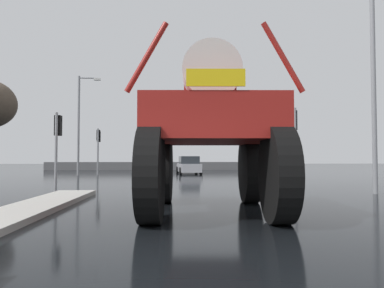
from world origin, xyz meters
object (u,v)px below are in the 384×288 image
object	(u,v)px
traffic_signal_far_right	(98,141)
streetlight_far_left	(80,120)
oversize_sprayer	(210,132)
traffic_signal_near_left	(58,134)
traffic_signal_near_right	(294,130)
streetlight_near_right	(376,60)
traffic_signal_far_left	(99,142)
sedan_ahead	(189,166)
streetlight_far_right	(266,128)

from	to	relation	value
traffic_signal_far_right	streetlight_far_left	bearing A→B (deg)	-149.48
oversize_sprayer	traffic_signal_near_left	world-z (taller)	oversize_sprayer
traffic_signal_near_right	traffic_signal_far_right	distance (m)	18.16
oversize_sprayer	traffic_signal_near_left	xyz separation A→B (m)	(-5.77, 5.65, 0.28)
traffic_signal_near_right	streetlight_near_right	size ratio (longest dim) A/B	0.37
traffic_signal_near_left	oversize_sprayer	bearing A→B (deg)	-44.35
traffic_signal_far_left	traffic_signal_far_right	distance (m)	0.10
traffic_signal_far_left	streetlight_far_left	size ratio (longest dim) A/B	0.46
oversize_sprayer	traffic_signal_far_right	bearing A→B (deg)	22.10
sedan_ahead	streetlight_near_right	world-z (taller)	streetlight_near_right
traffic_signal_near_left	traffic_signal_far_right	size ratio (longest dim) A/B	0.87
traffic_signal_near_right	streetlight_far_right	xyz separation A→B (m)	(2.87, 16.04, 1.41)
traffic_signal_far_right	streetlight_far_right	distance (m)	14.29
sedan_ahead	traffic_signal_near_right	distance (m)	16.61
traffic_signal_near_right	traffic_signal_far_left	world-z (taller)	traffic_signal_far_left
traffic_signal_far_left	streetlight_far_left	xyz separation A→B (m)	(-1.28, -0.74, 1.72)
sedan_ahead	traffic_signal_far_left	bearing A→B (deg)	98.68
traffic_signal_far_right	sedan_ahead	bearing A→B (deg)	13.72
sedan_ahead	traffic_signal_far_left	size ratio (longest dim) A/B	1.17
streetlight_far_right	sedan_ahead	bearing A→B (deg)	179.96
traffic_signal_near_right	streetlight_far_right	distance (m)	16.35
traffic_signal_far_left	streetlight_far_right	xyz separation A→B (m)	(14.10, 1.79, 1.34)
traffic_signal_near_left	streetlight_far_left	size ratio (longest dim) A/B	0.41
sedan_ahead	traffic_signal_near_left	xyz separation A→B (m)	(-6.02, -16.04, 1.65)
traffic_signal_far_left	traffic_signal_far_right	world-z (taller)	traffic_signal_far_right
sedan_ahead	streetlight_far_left	bearing A→B (deg)	101.33
oversize_sprayer	traffic_signal_near_left	bearing A→B (deg)	48.01
traffic_signal_far_left	sedan_ahead	bearing A→B (deg)	13.75
oversize_sprayer	traffic_signal_far_right	xyz separation A→B (m)	(-7.13, 19.88, 0.64)
traffic_signal_far_left	streetlight_far_right	world-z (taller)	streetlight_far_right
traffic_signal_near_left	traffic_signal_far_right	bearing A→B (deg)	95.45
sedan_ahead	streetlight_far_right	xyz separation A→B (m)	(6.75, -0.00, 3.26)
oversize_sprayer	streetlight_far_right	bearing A→B (deg)	-15.52
traffic_signal_far_right	streetlight_near_right	size ratio (longest dim) A/B	0.39
traffic_signal_near_left	sedan_ahead	bearing A→B (deg)	69.43
streetlight_near_right	traffic_signal_far_left	bearing A→B (deg)	131.74
traffic_signal_far_right	streetlight_far_left	size ratio (longest dim) A/B	0.48
sedan_ahead	traffic_signal_near_right	world-z (taller)	traffic_signal_near_right
streetlight_far_left	streetlight_far_right	xyz separation A→B (m)	(15.38, 2.54, -0.38)
traffic_signal_far_left	streetlight_far_right	size ratio (longest dim) A/B	0.51
oversize_sprayer	streetlight_near_right	world-z (taller)	streetlight_near_right
sedan_ahead	streetlight_near_right	xyz separation A→B (m)	(6.69, -17.53, 4.50)
traffic_signal_near_left	traffic_signal_far_left	xyz separation A→B (m)	(-1.33, 14.24, 0.26)
traffic_signal_near_left	traffic_signal_near_right	distance (m)	9.91
traffic_signal_near_right	traffic_signal_far_left	size ratio (longest dim) A/B	0.97
traffic_signal_far_left	streetlight_near_right	size ratio (longest dim) A/B	0.38
traffic_signal_far_right	streetlight_far_right	bearing A→B (deg)	7.25
traffic_signal_near_left	streetlight_far_left	xyz separation A→B (m)	(-2.61, 13.50, 1.99)
oversize_sprayer	streetlight_far_right	size ratio (longest dim) A/B	0.83
oversize_sprayer	traffic_signal_far_right	distance (m)	21.13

